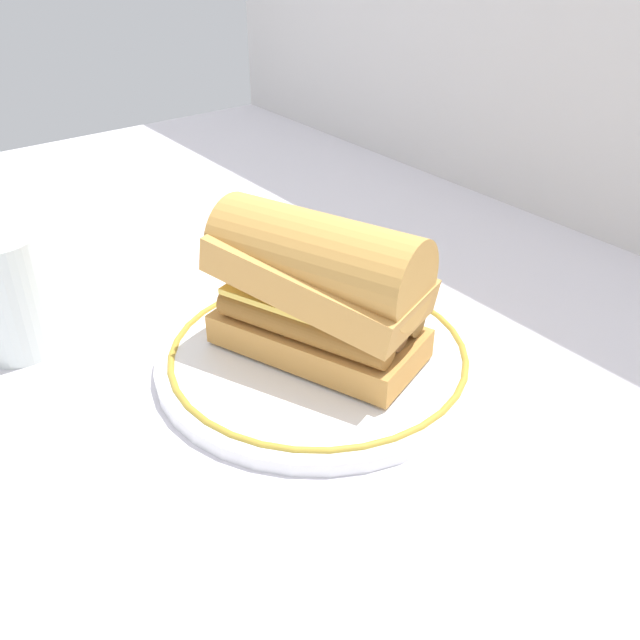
{
  "coord_description": "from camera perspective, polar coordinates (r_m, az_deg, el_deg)",
  "views": [
    {
      "loc": [
        0.4,
        -0.31,
        0.35
      ],
      "look_at": [
        0.0,
        -0.01,
        0.04
      ],
      "focal_mm": 39.34,
      "sensor_mm": 36.0,
      "label": 1
    }
  ],
  "objects": [
    {
      "name": "ground_plane",
      "position": [
        0.62,
        0.63,
        -3.15
      ],
      "size": [
        1.5,
        1.5,
        0.0
      ],
      "primitive_type": "plane",
      "color": "silver"
    },
    {
      "name": "plate",
      "position": [
        0.6,
        -0.0,
        -3.0
      ],
      "size": [
        0.28,
        0.28,
        0.01
      ],
      "color": "white",
      "rests_on": "ground_plane"
    },
    {
      "name": "sausage_sandwich",
      "position": [
        0.57,
        -0.0,
        2.75
      ],
      "size": [
        0.2,
        0.14,
        0.12
      ],
      "rotation": [
        0.0,
        0.0,
        0.36
      ],
      "color": "#CC8F46",
      "rests_on": "plate"
    },
    {
      "name": "drinking_glass",
      "position": [
        0.66,
        -23.89,
        1.28
      ],
      "size": [
        0.07,
        0.07,
        0.11
      ],
      "color": "silver",
      "rests_on": "ground_plane"
    }
  ]
}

